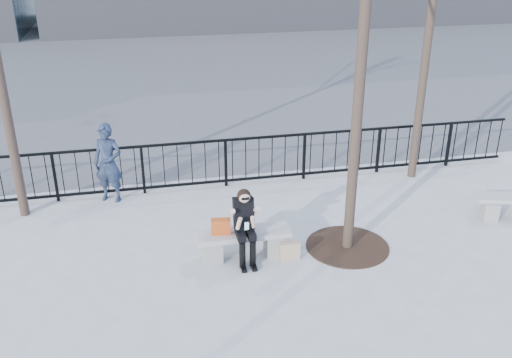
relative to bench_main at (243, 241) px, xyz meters
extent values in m
plane|color=#9C9B96|center=(0.00, 0.00, -0.30)|extent=(120.00, 120.00, 0.00)
cube|color=#474747|center=(0.00, 15.00, -0.30)|extent=(60.00, 23.00, 0.01)
cube|color=black|center=(0.00, 3.00, 0.78)|extent=(14.00, 0.05, 0.05)
cube|color=black|center=(0.00, 3.00, -0.18)|extent=(14.00, 0.05, 0.05)
cube|color=#2D2D30|center=(3.00, 21.96, 0.90)|extent=(18.00, 0.08, 2.40)
cube|color=#2D2D30|center=(20.00, 21.96, 0.90)|extent=(16.00, 0.08, 2.40)
cylinder|color=black|center=(1.90, -0.10, 3.45)|extent=(0.18, 0.18, 7.50)
cylinder|color=black|center=(4.50, 2.60, 3.20)|extent=(0.18, 0.18, 7.00)
cylinder|color=black|center=(1.90, -0.10, -0.29)|extent=(1.50, 1.50, 0.02)
cube|color=slate|center=(-0.55, 0.00, -0.10)|extent=(0.32, 0.38, 0.40)
cube|color=slate|center=(0.55, 0.00, -0.10)|extent=(0.32, 0.38, 0.40)
cube|color=gray|center=(0.00, 0.00, 0.14)|extent=(1.65, 0.46, 0.09)
cube|color=slate|center=(5.03, 0.33, -0.12)|extent=(0.29, 0.34, 0.36)
cube|color=#B94416|center=(-0.39, 0.02, 0.32)|extent=(0.35, 0.20, 0.27)
cube|color=#C6B28C|center=(0.77, -0.27, -0.14)|extent=(0.35, 0.14, 0.32)
imported|color=black|center=(-2.29, 2.80, 0.54)|extent=(0.73, 0.61, 1.69)
camera|label=1|loc=(-1.64, -8.47, 5.05)|focal=40.00mm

